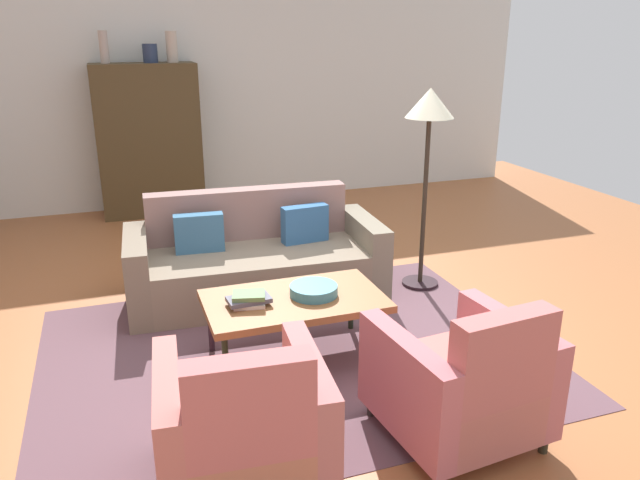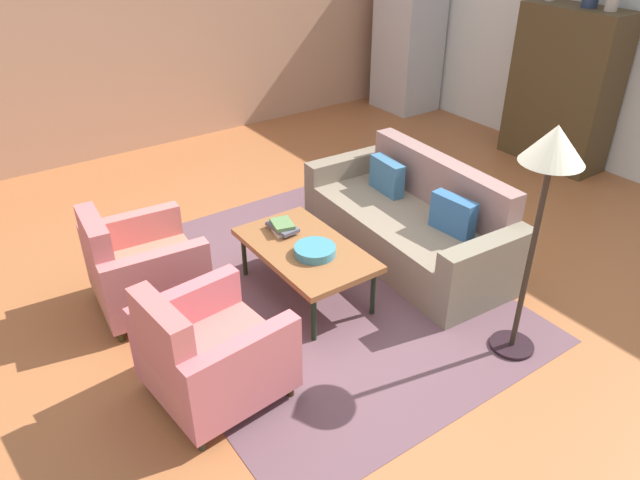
{
  "view_description": "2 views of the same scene",
  "coord_description": "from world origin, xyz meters",
  "px_view_note": "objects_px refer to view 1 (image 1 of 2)",
  "views": [
    {
      "loc": [
        -1.4,
        -3.84,
        2.16
      ],
      "look_at": [
        -0.1,
        -0.09,
        0.8
      ],
      "focal_mm": 34.4,
      "sensor_mm": 36.0,
      "label": 1
    },
    {
      "loc": [
        3.08,
        -2.46,
        2.96
      ],
      "look_at": [
        -0.28,
        -0.11,
        0.5
      ],
      "focal_mm": 33.63,
      "sensor_mm": 36.0,
      "label": 2
    }
  ],
  "objects_px": {
    "vase_tall": "(104,47)",
    "vase_round": "(150,53)",
    "couch": "(255,261)",
    "coffee_table": "(294,303)",
    "armchair_left": "(244,431)",
    "cabinet": "(149,140)",
    "fruit_bowl": "(314,290)",
    "armchair_right": "(465,386)",
    "vase_small": "(172,47)",
    "floor_lamp": "(429,122)",
    "book_stack": "(249,299)"
  },
  "relations": [
    {
      "from": "vase_round",
      "to": "vase_small",
      "type": "xyz_separation_m",
      "value": [
        0.25,
        0.0,
        0.07
      ]
    },
    {
      "from": "fruit_bowl",
      "to": "cabinet",
      "type": "bearing_deg",
      "value": 100.46
    },
    {
      "from": "couch",
      "to": "vase_tall",
      "type": "height_order",
      "value": "vase_tall"
    },
    {
      "from": "coffee_table",
      "to": "book_stack",
      "type": "height_order",
      "value": "book_stack"
    },
    {
      "from": "fruit_bowl",
      "to": "vase_tall",
      "type": "relative_size",
      "value": 0.91
    },
    {
      "from": "coffee_table",
      "to": "vase_tall",
      "type": "xyz_separation_m",
      "value": [
        -1.0,
        4.01,
        1.56
      ]
    },
    {
      "from": "fruit_bowl",
      "to": "vase_tall",
      "type": "bearing_deg",
      "value": 105.88
    },
    {
      "from": "book_stack",
      "to": "vase_tall",
      "type": "height_order",
      "value": "vase_tall"
    },
    {
      "from": "coffee_table",
      "to": "armchair_right",
      "type": "relative_size",
      "value": 1.36
    },
    {
      "from": "coffee_table",
      "to": "vase_round",
      "type": "xyz_separation_m",
      "value": [
        -0.5,
        4.01,
        1.49
      ]
    },
    {
      "from": "armchair_left",
      "to": "fruit_bowl",
      "type": "xyz_separation_m",
      "value": [
        0.74,
        1.17,
        0.15
      ]
    },
    {
      "from": "coffee_table",
      "to": "book_stack",
      "type": "bearing_deg",
      "value": -177.12
    },
    {
      "from": "couch",
      "to": "coffee_table",
      "type": "height_order",
      "value": "couch"
    },
    {
      "from": "armchair_left",
      "to": "floor_lamp",
      "type": "distance_m",
      "value": 3.09
    },
    {
      "from": "book_stack",
      "to": "cabinet",
      "type": "distance_m",
      "value": 4.06
    },
    {
      "from": "vase_tall",
      "to": "coffee_table",
      "type": "bearing_deg",
      "value": -75.97
    },
    {
      "from": "armchair_left",
      "to": "couch",
      "type": "bearing_deg",
      "value": 80.29
    },
    {
      "from": "couch",
      "to": "vase_small",
      "type": "relative_size",
      "value": 6.1
    },
    {
      "from": "fruit_bowl",
      "to": "vase_round",
      "type": "xyz_separation_m",
      "value": [
        -0.64,
        4.01,
        1.42
      ]
    },
    {
      "from": "couch",
      "to": "armchair_right",
      "type": "height_order",
      "value": "armchair_right"
    },
    {
      "from": "book_stack",
      "to": "vase_tall",
      "type": "bearing_deg",
      "value": 99.71
    },
    {
      "from": "fruit_bowl",
      "to": "vase_small",
      "type": "height_order",
      "value": "vase_small"
    },
    {
      "from": "vase_tall",
      "to": "floor_lamp",
      "type": "height_order",
      "value": "vase_tall"
    },
    {
      "from": "vase_tall",
      "to": "vase_small",
      "type": "height_order",
      "value": "vase_tall"
    },
    {
      "from": "vase_round",
      "to": "vase_small",
      "type": "height_order",
      "value": "vase_small"
    },
    {
      "from": "vase_small",
      "to": "vase_round",
      "type": "bearing_deg",
      "value": 180.0
    },
    {
      "from": "floor_lamp",
      "to": "coffee_table",
      "type": "bearing_deg",
      "value": -148.72
    },
    {
      "from": "fruit_bowl",
      "to": "armchair_right",
      "type": "bearing_deg",
      "value": -68.15
    },
    {
      "from": "armchair_left",
      "to": "vase_tall",
      "type": "distance_m",
      "value": 5.45
    },
    {
      "from": "floor_lamp",
      "to": "couch",
      "type": "bearing_deg",
      "value": 167.61
    },
    {
      "from": "cabinet",
      "to": "armchair_left",
      "type": "bearing_deg",
      "value": -90.03
    },
    {
      "from": "vase_small",
      "to": "book_stack",
      "type": "bearing_deg",
      "value": -90.86
    },
    {
      "from": "vase_tall",
      "to": "vase_round",
      "type": "distance_m",
      "value": 0.51
    },
    {
      "from": "armchair_left",
      "to": "cabinet",
      "type": "relative_size",
      "value": 0.49
    },
    {
      "from": "book_stack",
      "to": "cabinet",
      "type": "bearing_deg",
      "value": 94.11
    },
    {
      "from": "vase_tall",
      "to": "fruit_bowl",
      "type": "bearing_deg",
      "value": -74.12
    },
    {
      "from": "vase_tall",
      "to": "floor_lamp",
      "type": "bearing_deg",
      "value": -52.18
    },
    {
      "from": "vase_tall",
      "to": "vase_round",
      "type": "height_order",
      "value": "vase_tall"
    },
    {
      "from": "armchair_right",
      "to": "vase_small",
      "type": "xyz_separation_m",
      "value": [
        -0.86,
        5.18,
        1.63
      ]
    },
    {
      "from": "armchair_left",
      "to": "vase_small",
      "type": "relative_size",
      "value": 2.5
    },
    {
      "from": "book_stack",
      "to": "vase_small",
      "type": "distance_m",
      "value": 4.29
    },
    {
      "from": "armchair_left",
      "to": "book_stack",
      "type": "distance_m",
      "value": 1.2
    },
    {
      "from": "coffee_table",
      "to": "vase_round",
      "type": "relative_size",
      "value": 5.67
    },
    {
      "from": "vase_round",
      "to": "vase_small",
      "type": "distance_m",
      "value": 0.26
    },
    {
      "from": "coffee_table",
      "to": "fruit_bowl",
      "type": "height_order",
      "value": "fruit_bowl"
    },
    {
      "from": "couch",
      "to": "coffee_table",
      "type": "relative_size",
      "value": 1.79
    },
    {
      "from": "armchair_right",
      "to": "vase_tall",
      "type": "height_order",
      "value": "vase_tall"
    },
    {
      "from": "couch",
      "to": "vase_small",
      "type": "xyz_separation_m",
      "value": [
        -0.26,
        2.83,
        1.69
      ]
    },
    {
      "from": "book_stack",
      "to": "armchair_left",
      "type": "bearing_deg",
      "value": -104.25
    },
    {
      "from": "couch",
      "to": "vase_round",
      "type": "distance_m",
      "value": 3.3
    }
  ]
}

